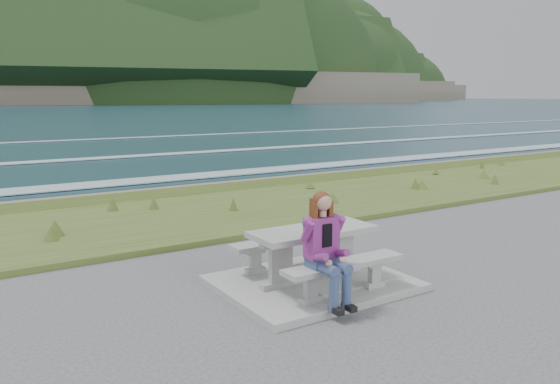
{
  "coord_description": "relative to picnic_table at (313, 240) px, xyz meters",
  "views": [
    {
      "loc": [
        -4.4,
        -6.03,
        2.69
      ],
      "look_at": [
        0.21,
        1.2,
        1.17
      ],
      "focal_mm": 35.0,
      "sensor_mm": 36.0,
      "label": 1
    }
  ],
  "objects": [
    {
      "name": "ocean",
      "position": [
        -0.0,
        25.09,
        -2.42
      ],
      "size": [
        1600.0,
        1600.0,
        0.09
      ],
      "color": "#1A3C4C",
      "rests_on": "ground"
    },
    {
      "name": "headland_range",
      "position": [
        190.35,
        398.33,
        9.24
      ],
      "size": [
        729.83,
        363.95,
        197.04
      ],
      "color": "#66604D",
      "rests_on": "ground"
    },
    {
      "name": "picnic_table",
      "position": [
        0.0,
        0.0,
        0.0
      ],
      "size": [
        1.8,
        0.75,
        0.75
      ],
      "color": "#9D9E99",
      "rests_on": "concrete_slab"
    },
    {
      "name": "bench_landward",
      "position": [
        0.0,
        -0.7,
        -0.23
      ],
      "size": [
        1.8,
        0.35,
        0.45
      ],
      "color": "#9D9E99",
      "rests_on": "concrete_slab"
    },
    {
      "name": "bench_seaward",
      "position": [
        0.0,
        0.7,
        -0.23
      ],
      "size": [
        1.8,
        0.35,
        0.45
      ],
      "color": "#9D9E99",
      "rests_on": "concrete_slab"
    },
    {
      "name": "grass_verge",
      "position": [
        -0.0,
        5.0,
        -0.68
      ],
      "size": [
        160.0,
        4.5,
        0.22
      ],
      "primitive_type": "cube",
      "color": "#39501E",
      "rests_on": "ground"
    },
    {
      "name": "seated_woman",
      "position": [
        -0.37,
        -0.83,
        -0.06
      ],
      "size": [
        0.41,
        0.71,
        1.42
      ],
      "rotation": [
        0.0,
        0.0,
        -0.03
      ],
      "color": "navy",
      "rests_on": "concrete_slab"
    },
    {
      "name": "concrete_slab",
      "position": [
        -0.0,
        0.0,
        -0.63
      ],
      "size": [
        2.6,
        2.1,
        0.1
      ],
      "primitive_type": "cube",
      "color": "#9D9E99",
      "rests_on": "ground"
    },
    {
      "name": "shore_drop",
      "position": [
        -0.0,
        7.9,
        -0.68
      ],
      "size": [
        160.0,
        0.8,
        2.2
      ],
      "primitive_type": "cube",
      "color": "#66604D",
      "rests_on": "ground"
    }
  ]
}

